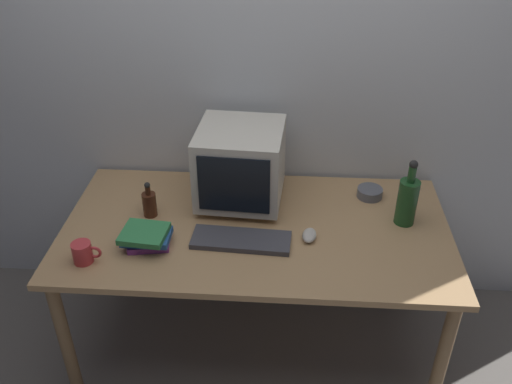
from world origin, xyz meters
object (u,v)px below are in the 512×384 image
(cd_spindle, at_px, (370,193))
(crt_monitor, at_px, (241,165))
(bottle_short, at_px, (149,203))
(book_stack, at_px, (146,237))
(mug, at_px, (83,253))
(bottle_tall, at_px, (407,200))
(computer_mouse, at_px, (309,235))
(keyboard, at_px, (241,240))

(cd_spindle, bearing_deg, crt_monitor, -173.48)
(crt_monitor, relative_size, bottle_short, 2.35)
(book_stack, relative_size, mug, 1.73)
(bottle_tall, distance_m, cd_spindle, 0.26)
(book_stack, bearing_deg, mug, -151.73)
(book_stack, distance_m, mug, 0.26)
(mug, bearing_deg, bottle_short, 60.50)
(crt_monitor, xyz_separation_m, computer_mouse, (0.32, -0.28, -0.17))
(keyboard, distance_m, bottle_short, 0.47)
(crt_monitor, bearing_deg, bottle_tall, -9.83)
(bottle_tall, distance_m, bottle_short, 1.15)
(mug, bearing_deg, book_stack, 28.27)
(bottle_short, height_order, mug, bottle_short)
(bottle_tall, relative_size, mug, 2.63)
(bottle_tall, relative_size, book_stack, 1.52)
(crt_monitor, relative_size, bottle_tall, 1.29)
(computer_mouse, height_order, book_stack, book_stack)
(computer_mouse, distance_m, book_stack, 0.69)
(bottle_tall, bearing_deg, cd_spindle, 123.44)
(keyboard, height_order, cd_spindle, cd_spindle)
(crt_monitor, bearing_deg, cd_spindle, 6.52)
(mug, bearing_deg, computer_mouse, 13.08)
(keyboard, height_order, mug, mug)
(computer_mouse, relative_size, bottle_tall, 0.32)
(bottle_tall, height_order, cd_spindle, bottle_tall)
(crt_monitor, relative_size, computer_mouse, 4.08)
(mug, bearing_deg, keyboard, 15.05)
(crt_monitor, height_order, cd_spindle, crt_monitor)
(bottle_short, bearing_deg, crt_monitor, 20.63)
(keyboard, relative_size, mug, 3.50)
(crt_monitor, bearing_deg, bottle_short, -159.37)
(bottle_short, relative_size, cd_spindle, 1.45)
(crt_monitor, distance_m, mug, 0.79)
(cd_spindle, bearing_deg, book_stack, -155.80)
(cd_spindle, bearing_deg, mug, -155.00)
(bottle_tall, xyz_separation_m, bottle_short, (-1.14, -0.02, -0.05))
(crt_monitor, height_order, computer_mouse, crt_monitor)
(keyboard, distance_m, book_stack, 0.40)
(crt_monitor, height_order, keyboard, crt_monitor)
(bottle_tall, xyz_separation_m, mug, (-1.34, -0.36, -0.07))
(keyboard, relative_size, bottle_tall, 1.33)
(keyboard, bearing_deg, cd_spindle, 37.24)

